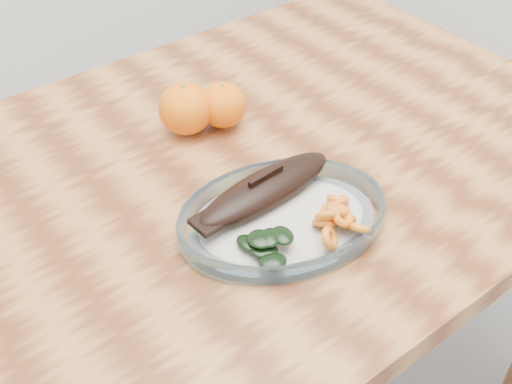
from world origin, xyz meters
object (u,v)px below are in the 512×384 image
at_px(dining_table, 244,207).
at_px(orange_left, 186,109).
at_px(plated_meal, 282,215).
at_px(orange_right, 223,105).

distance_m(dining_table, orange_left, 0.19).
distance_m(dining_table, plated_meal, 0.20).
height_order(dining_table, orange_right, orange_right).
height_order(plated_meal, orange_right, same).
distance_m(plated_meal, orange_left, 0.27).
xyz_separation_m(dining_table, orange_left, (-0.03, 0.12, 0.14)).
bearing_deg(orange_left, dining_table, -77.30).
xyz_separation_m(dining_table, orange_right, (0.03, 0.10, 0.14)).
relative_size(dining_table, orange_right, 15.37).
bearing_deg(dining_table, orange_left, 102.70).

